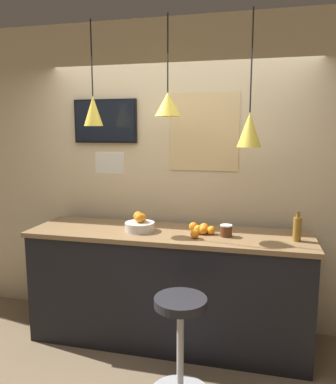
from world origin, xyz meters
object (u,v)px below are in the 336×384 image
at_px(bar_stool, 180,335).
at_px(juice_bottle, 297,229).
at_px(fruit_bowl, 140,223).
at_px(mounted_tv, 105,121).
at_px(spread_jar, 226,231).

distance_m(bar_stool, juice_bottle, 1.23).
xyz_separation_m(fruit_bowl, juice_bottle, (1.31, -0.01, 0.04)).
relative_size(fruit_bowl, juice_bottle, 1.09).
relative_size(fruit_bowl, mounted_tv, 0.41).
height_order(bar_stool, fruit_bowl, fruit_bowl).
bearing_deg(mounted_tv, fruit_bowl, -41.21).
relative_size(bar_stool, spread_jar, 7.51).
height_order(fruit_bowl, spread_jar, fruit_bowl).
distance_m(juice_bottle, spread_jar, 0.56).
relative_size(bar_stool, juice_bottle, 3.16).
distance_m(juice_bottle, mounted_tv, 2.02).
distance_m(bar_stool, fruit_bowl, 1.04).
bearing_deg(spread_jar, mounted_tv, 161.05).
height_order(fruit_bowl, mounted_tv, mounted_tv).
xyz_separation_m(bar_stool, spread_jar, (0.25, 0.68, 0.58)).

